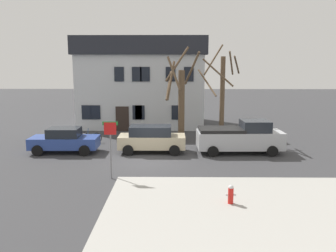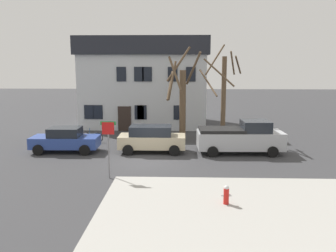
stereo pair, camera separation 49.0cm
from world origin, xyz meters
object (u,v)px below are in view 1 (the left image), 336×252
Objects in this scene: building_main at (142,81)px; bicycle_leaning at (91,137)px; fire_hydrant at (231,194)px; street_sign_pole at (110,139)px; car_blue_sedan at (65,140)px; tree_bare_near at (180,98)px; car_beige_wagon at (152,139)px; pickup_truck_silver at (240,137)px; tree_bare_mid at (222,93)px.

bicycle_leaning is (-3.15, -7.98, -3.68)m from building_main.
fire_hydrant is 0.27× the size of street_sign_pole.
fire_hydrant is at bearing -75.30° from building_main.
car_blue_sedan is at bearing 126.56° from street_sign_pole.
tree_bare_near is 2.40× the size of street_sign_pole.
tree_bare_near is 8.76m from car_blue_sedan.
building_main is 20.69m from fire_hydrant.
car_beige_wagon is 5.71m from pickup_truck_silver.
building_main is 13.42m from pickup_truck_silver.
bicycle_leaning is at bearing 164.05° from pickup_truck_silver.
car_beige_wagon is at bearing -117.24° from tree_bare_near.
tree_bare_mid is at bearing 35.86° from car_beige_wagon.
building_main reaches higher than tree_bare_mid.
street_sign_pole is at bearing -111.64° from tree_bare_near.
tree_bare_near is 8.94× the size of fire_hydrant.
car_blue_sedan is 0.79× the size of pickup_truck_silver.
building_main reaches higher than bicycle_leaning.
tree_bare_mid reaches higher than fire_hydrant.
car_blue_sedan is at bearing 136.95° from fire_hydrant.
tree_bare_near reaches higher than fire_hydrant.
tree_bare_mid is 9.15× the size of fire_hydrant.
pickup_truck_silver is 7.04× the size of fire_hydrant.
pickup_truck_silver is at bearing -56.70° from building_main.
pickup_truck_silver is at bearing 35.94° from street_sign_pole.
tree_bare_mid is 12.79m from fire_hydrant.
tree_bare_near is 1.60× the size of car_blue_sedan.
car_beige_wagon is at bearing -82.30° from building_main.
building_main is 8.00m from tree_bare_near.
tree_bare_near is at bearing 6.75° from bicycle_leaning.
car_blue_sedan is 3.24m from bicycle_leaning.
street_sign_pole reaches higher than car_blue_sedan.
pickup_truck_silver is 1.89× the size of street_sign_pole.
street_sign_pole is (-5.40, 3.42, 1.50)m from fire_hydrant.
building_main reaches higher than car_beige_wagon.
car_beige_wagon is (1.48, -10.91, -3.14)m from building_main.
tree_bare_mid is 6.62m from car_beige_wagon.
tree_bare_mid is 2.45× the size of street_sign_pole.
tree_bare_near is 5.74m from pickup_truck_silver.
tree_bare_near reaches higher than car_blue_sedan.
car_blue_sedan is at bearing -110.53° from building_main.
tree_bare_near is 12.92m from fire_hydrant.
fire_hydrant is at bearing -95.66° from tree_bare_mid.
pickup_truck_silver is 10.77m from bicycle_leaning.
fire_hydrant is (-1.23, -12.37, -3.02)m from tree_bare_mid.
pickup_truck_silver is at bearing -15.95° from bicycle_leaning.
street_sign_pole is at bearing -90.79° from building_main.
building_main is at bearing 89.21° from street_sign_pole.
car_blue_sedan is 1.50× the size of street_sign_pole.
street_sign_pole is (-6.62, -8.95, -1.52)m from tree_bare_mid.
fire_hydrant is at bearing -102.87° from pickup_truck_silver.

